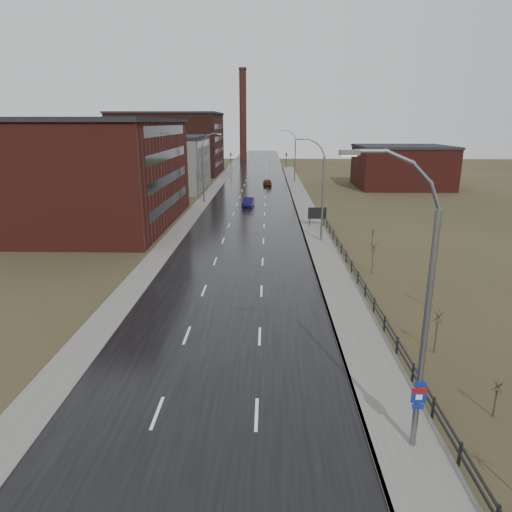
# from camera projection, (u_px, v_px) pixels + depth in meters

# --- Properties ---
(ground) EXTENTS (320.00, 320.00, 0.00)m
(ground) POSITION_uv_depth(u_px,v_px,m) (193.00, 480.00, 17.19)
(ground) COLOR #2D2819
(ground) RESTS_ON ground
(road) EXTENTS (14.00, 300.00, 0.06)m
(road) POSITION_uv_depth(u_px,v_px,m) (251.00, 205.00, 74.74)
(road) COLOR black
(road) RESTS_ON ground
(sidewalk_right) EXTENTS (3.20, 180.00, 0.18)m
(sidewalk_right) POSITION_uv_depth(u_px,v_px,m) (320.00, 243.00, 50.53)
(sidewalk_right) COLOR #595651
(sidewalk_right) RESTS_ON ground
(curb_right) EXTENTS (0.16, 180.00, 0.18)m
(curb_right) POSITION_uv_depth(u_px,v_px,m) (306.00, 243.00, 50.57)
(curb_right) COLOR slate
(curb_right) RESTS_ON ground
(sidewalk_left) EXTENTS (2.40, 260.00, 0.12)m
(sidewalk_left) POSITION_uv_depth(u_px,v_px,m) (201.00, 204.00, 74.94)
(sidewalk_left) COLOR #595651
(sidewalk_left) RESTS_ON ground
(warehouse_near) EXTENTS (22.44, 28.56, 13.50)m
(warehouse_near) POSITION_uv_depth(u_px,v_px,m) (85.00, 172.00, 58.98)
(warehouse_near) COLOR #471914
(warehouse_near) RESTS_ON ground
(warehouse_mid) EXTENTS (16.32, 20.40, 10.50)m
(warehouse_mid) POSITION_uv_depth(u_px,v_px,m) (164.00, 163.00, 90.99)
(warehouse_mid) COLOR slate
(warehouse_mid) RESTS_ON ground
(warehouse_far) EXTENTS (26.52, 24.48, 15.50)m
(warehouse_far) POSITION_uv_depth(u_px,v_px,m) (170.00, 143.00, 119.19)
(warehouse_far) COLOR #331611
(warehouse_far) RESTS_ON ground
(building_right) EXTENTS (18.36, 16.32, 8.50)m
(building_right) POSITION_uv_depth(u_px,v_px,m) (402.00, 166.00, 93.91)
(building_right) COLOR #471914
(building_right) RESTS_ON ground
(smokestack) EXTENTS (2.70, 2.70, 30.70)m
(smokestack) POSITION_uv_depth(u_px,v_px,m) (243.00, 115.00, 156.88)
(smokestack) COLOR #331611
(smokestack) RESTS_ON ground
(streetlight_main) EXTENTS (3.91, 0.29, 12.11)m
(streetlight_main) POSITION_uv_depth(u_px,v_px,m) (419.00, 313.00, 17.19)
(streetlight_main) COLOR slate
(streetlight_main) RESTS_ON ground
(streetlight_right_mid) EXTENTS (3.36, 0.28, 11.35)m
(streetlight_right_mid) POSITION_uv_depth(u_px,v_px,m) (320.00, 190.00, 49.88)
(streetlight_right_mid) COLOR slate
(streetlight_right_mid) RESTS_ON ground
(streetlight_left) EXTENTS (3.36, 0.28, 11.35)m
(streetlight_left) POSITION_uv_depth(u_px,v_px,m) (205.00, 167.00, 75.22)
(streetlight_left) COLOR slate
(streetlight_left) RESTS_ON ground
(streetlight_right_far) EXTENTS (3.36, 0.28, 11.35)m
(streetlight_right_far) POSITION_uv_depth(u_px,v_px,m) (294.00, 156.00, 101.68)
(streetlight_right_far) COLOR slate
(streetlight_right_far) RESTS_ON ground
(guardrail) EXTENTS (0.10, 53.05, 1.10)m
(guardrail) POSITION_uv_depth(u_px,v_px,m) (367.00, 292.00, 34.30)
(guardrail) COLOR black
(guardrail) RESTS_ON ground
(shrub_b) EXTENTS (0.44, 0.46, 1.83)m
(shrub_b) POSITION_uv_depth(u_px,v_px,m) (496.00, 398.00, 20.64)
(shrub_b) COLOR #382D23
(shrub_b) RESTS_ON ground
(shrub_c) EXTENTS (0.63, 0.66, 2.67)m
(shrub_c) POSITION_uv_depth(u_px,v_px,m) (437.00, 330.00, 26.30)
(shrub_c) COLOR #382D23
(shrub_c) RESTS_ON ground
(shrub_d) EXTENTS (0.55, 0.58, 2.33)m
(shrub_d) POSITION_uv_depth(u_px,v_px,m) (430.00, 292.00, 32.86)
(shrub_d) COLOR #382D23
(shrub_d) RESTS_ON ground
(shrub_e) EXTENTS (0.66, 0.70, 2.83)m
(shrub_e) POSITION_uv_depth(u_px,v_px,m) (373.00, 258.00, 40.16)
(shrub_e) COLOR #382D23
(shrub_e) RESTS_ON ground
(shrub_f) EXTENTS (0.48, 0.50, 2.01)m
(shrub_f) POSITION_uv_depth(u_px,v_px,m) (372.00, 238.00, 48.95)
(shrub_f) COLOR #382D23
(shrub_f) RESTS_ON ground
(billboard) EXTENTS (2.35, 0.17, 2.54)m
(billboard) POSITION_uv_depth(u_px,v_px,m) (317.00, 214.00, 58.45)
(billboard) COLOR black
(billboard) RESTS_ON ground
(traffic_light_left) EXTENTS (0.58, 2.73, 5.30)m
(traffic_light_left) POSITION_uv_depth(u_px,v_px,m) (231.00, 153.00, 131.21)
(traffic_light_left) COLOR black
(traffic_light_left) RESTS_ON ground
(traffic_light_right) EXTENTS (0.58, 2.73, 5.30)m
(traffic_light_right) POSITION_uv_depth(u_px,v_px,m) (286.00, 153.00, 130.82)
(traffic_light_right) COLOR black
(traffic_light_right) RESTS_ON ground
(car_near) EXTENTS (1.88, 4.54, 1.46)m
(car_near) POSITION_uv_depth(u_px,v_px,m) (248.00, 202.00, 72.58)
(car_near) COLOR #0E0B3A
(car_near) RESTS_ON ground
(car_far) EXTENTS (1.96, 4.26, 1.41)m
(car_far) POSITION_uv_depth(u_px,v_px,m) (267.00, 183.00, 96.93)
(car_far) COLOR #47180B
(car_far) RESTS_ON ground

